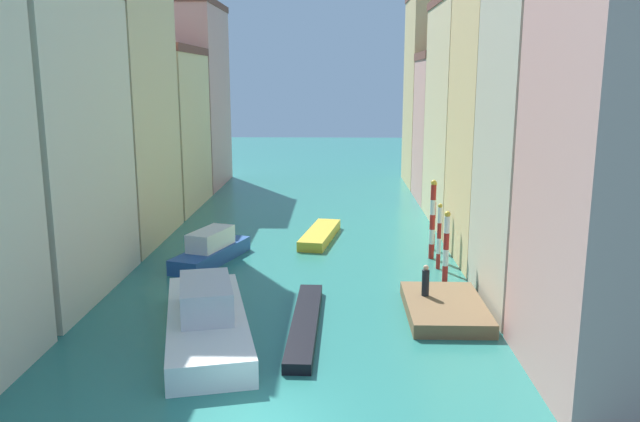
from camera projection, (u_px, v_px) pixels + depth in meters
name	position (u px, v px, depth m)	size (l,w,h in m)	color
ground_plane	(304.00, 238.00, 44.60)	(154.00, 154.00, 0.00)	#28756B
building_left_1	(26.00, 140.00, 31.62)	(7.30, 11.35, 16.02)	beige
building_left_2	(104.00, 78.00, 41.99)	(7.30, 10.92, 22.13)	beige
building_left_3	(156.00, 128.00, 54.08)	(7.30, 11.37, 13.66)	beige
building_left_4	(186.00, 96.00, 64.97)	(7.30, 11.49, 18.50)	tan
building_right_1	(572.00, 81.00, 29.37)	(7.30, 7.79, 21.79)	#BCB299
building_right_2	(520.00, 121.00, 37.78)	(7.30, 8.51, 17.07)	#DBB77A
building_right_3	(482.00, 113.00, 47.53)	(7.30, 11.22, 16.92)	beige
building_right_4	(458.00, 127.00, 57.29)	(7.30, 8.12, 13.30)	tan
building_right_5	(443.00, 90.00, 65.54)	(7.30, 9.79, 19.61)	#DBB77A
waterfront_dock	(445.00, 308.00, 30.14)	(3.65, 5.99, 0.65)	brown
person_on_dock	(426.00, 281.00, 30.78)	(0.36, 0.36, 1.55)	black
mooring_pole_0	(446.00, 246.00, 34.66)	(0.34, 0.34, 4.00)	red
mooring_pole_1	(439.00, 236.00, 37.07)	(0.27, 0.27, 3.93)	red
mooring_pole_2	(432.00, 219.00, 39.12)	(0.36, 0.36, 4.97)	red
mooring_pole_3	(433.00, 215.00, 41.19)	(0.35, 0.35, 4.54)	red
vaporetto_white	(207.00, 318.00, 27.47)	(5.67, 10.99, 2.50)	white
gondola_black	(305.00, 323.00, 28.54)	(1.32, 9.44, 0.48)	black
motorboat_0	(320.00, 235.00, 44.24)	(2.86, 7.37, 0.67)	gold
motorboat_1	(211.00, 249.00, 38.70)	(3.99, 7.05, 2.02)	#234C93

